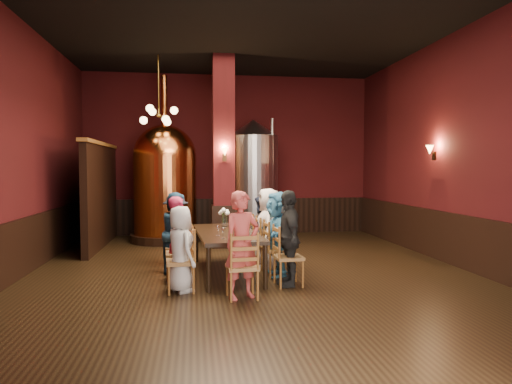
{
  "coord_description": "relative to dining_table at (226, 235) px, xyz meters",
  "views": [
    {
      "loc": [
        -1.01,
        -8.0,
        1.87
      ],
      "look_at": [
        0.12,
        0.2,
        1.44
      ],
      "focal_mm": 32.0,
      "sensor_mm": 36.0,
      "label": 1
    }
  ],
  "objects": [
    {
      "name": "room",
      "position": [
        0.44,
        0.02,
        1.56
      ],
      "size": [
        10.0,
        10.02,
        4.5
      ],
      "color": "black",
      "rests_on": "ground"
    },
    {
      "name": "wainscot_right",
      "position": [
        4.4,
        0.02,
        -0.19
      ],
      "size": [
        0.08,
        9.9,
        1.0
      ],
      "primitive_type": "cube",
      "color": "black",
      "rests_on": "ground"
    },
    {
      "name": "wainscot_back",
      "position": [
        0.44,
        4.98,
        -0.19
      ],
      "size": [
        7.9,
        0.08,
        1.0
      ],
      "primitive_type": "cube",
      "color": "black",
      "rests_on": "ground"
    },
    {
      "name": "wainscot_left",
      "position": [
        -3.52,
        0.02,
        -0.19
      ],
      "size": [
        0.08,
        9.9,
        1.0
      ],
      "primitive_type": "cube",
      "color": "black",
      "rests_on": "ground"
    },
    {
      "name": "column",
      "position": [
        0.14,
        2.82,
        1.56
      ],
      "size": [
        0.58,
        0.58,
        4.5
      ],
      "primitive_type": "cube",
      "color": "#420E11",
      "rests_on": "ground"
    },
    {
      "name": "partition",
      "position": [
        -2.76,
        3.22,
        0.51
      ],
      "size": [
        0.22,
        3.5,
        2.4
      ],
      "primitive_type": "cube",
      "color": "black",
      "rests_on": "ground"
    },
    {
      "name": "pendant_cluster",
      "position": [
        -1.36,
        2.92,
        2.41
      ],
      "size": [
        0.9,
        0.9,
        1.7
      ],
      "primitive_type": null,
      "color": "#A57226",
      "rests_on": "room"
    },
    {
      "name": "sconce_wall",
      "position": [
        4.34,
        0.82,
        1.51
      ],
      "size": [
        0.2,
        0.2,
        0.36
      ],
      "primitive_type": null,
      "rotation": [
        0.0,
        0.0,
        1.57
      ],
      "color": "black",
      "rests_on": "room"
    },
    {
      "name": "sconce_column",
      "position": [
        0.14,
        2.52,
        1.51
      ],
      "size": [
        0.2,
        0.2,
        0.36
      ],
      "primitive_type": null,
      "rotation": [
        0.0,
        0.0,
        3.14
      ],
      "color": "black",
      "rests_on": "column"
    },
    {
      "name": "dining_table",
      "position": [
        0.0,
        0.0,
        0.0
      ],
      "size": [
        1.17,
        2.47,
        0.75
      ],
      "rotation": [
        0.0,
        0.0,
        0.07
      ],
      "color": "black",
      "rests_on": "ground"
    },
    {
      "name": "chair_0",
      "position": [
        -0.77,
        -1.06,
        -0.23
      ],
      "size": [
        0.49,
        0.49,
        0.92
      ],
      "primitive_type": null,
      "rotation": [
        0.0,
        0.0,
        -1.5
      ],
      "color": "#976326",
      "rests_on": "ground"
    },
    {
      "name": "person_0",
      "position": [
        -0.77,
        -1.06,
        -0.04
      ],
      "size": [
        0.65,
        0.75,
        1.3
      ],
      "primitive_type": "imported",
      "rotation": [
        0.0,
        0.0,
        2.02
      ],
      "color": "beige",
      "rests_on": "ground"
    },
    {
      "name": "chair_1",
      "position": [
        -0.82,
        -0.39,
        -0.23
      ],
      "size": [
        0.49,
        0.49,
        0.92
      ],
      "primitive_type": null,
      "rotation": [
        0.0,
        0.0,
        -1.5
      ],
      "color": "#976326",
      "rests_on": "ground"
    },
    {
      "name": "person_1",
      "position": [
        -0.82,
        -0.39,
        0.01
      ],
      "size": [
        0.36,
        0.53,
        1.4
      ],
      "primitive_type": "imported",
      "rotation": [
        0.0,
        0.0,
        1.62
      ],
      "color": "#A71C40",
      "rests_on": "ground"
    },
    {
      "name": "chair_2",
      "position": [
        -0.87,
        0.27,
        -0.23
      ],
      "size": [
        0.49,
        0.49,
        0.92
      ],
      "primitive_type": null,
      "rotation": [
        0.0,
        0.0,
        -1.5
      ],
      "color": "#976326",
      "rests_on": "ground"
    },
    {
      "name": "person_2",
      "position": [
        -0.87,
        0.27,
        0.03
      ],
      "size": [
        0.49,
        0.76,
        1.44
      ],
      "primitive_type": "imported",
      "rotation": [
        0.0,
        0.0,
        1.35
      ],
      "color": "navy",
      "rests_on": "ground"
    },
    {
      "name": "chair_3",
      "position": [
        -0.92,
        0.93,
        -0.23
      ],
      "size": [
        0.49,
        0.49,
        0.92
      ],
      "primitive_type": null,
      "rotation": [
        0.0,
        0.0,
        -1.5
      ],
      "color": "#976326",
      "rests_on": "ground"
    },
    {
      "name": "person_3",
      "position": [
        -0.92,
        0.93,
        -0.0
      ],
      "size": [
        0.75,
        1.0,
        1.38
      ],
      "primitive_type": "imported",
      "rotation": [
        0.0,
        0.0,
        1.27
      ],
      "color": "black",
      "rests_on": "ground"
    },
    {
      "name": "chair_4",
      "position": [
        0.92,
        -0.93,
        -0.23
      ],
      "size": [
        0.49,
        0.49,
        0.92
      ],
      "primitive_type": null,
      "rotation": [
        0.0,
        0.0,
        1.64
      ],
      "color": "#976326",
      "rests_on": "ground"
    },
    {
      "name": "person_4",
      "position": [
        0.92,
        -0.93,
        0.07
      ],
      "size": [
        0.38,
        0.9,
        1.52
      ],
      "primitive_type": "imported",
      "rotation": [
        0.0,
        0.0,
        4.7
      ],
      "color": "black",
      "rests_on": "ground"
    },
    {
      "name": "chair_5",
      "position": [
        0.87,
        -0.27,
        -0.23
      ],
      "size": [
        0.49,
        0.49,
        0.92
      ],
      "primitive_type": null,
      "rotation": [
        0.0,
        0.0,
        1.64
      ],
      "color": "#976326",
      "rests_on": "ground"
    },
    {
      "name": "person_5",
      "position": [
        0.87,
        -0.27,
        0.05
      ],
      "size": [
        0.46,
        1.37,
        1.47
      ],
      "primitive_type": "imported",
      "rotation": [
        0.0,
        0.0,
        4.69
      ],
      "color": "teal",
      "rests_on": "ground"
    },
    {
      "name": "chair_6",
      "position": [
        0.82,
        0.39,
        -0.23
      ],
      "size": [
        0.49,
        0.49,
        0.92
      ],
      "primitive_type": null,
      "rotation": [
        0.0,
        0.0,
        1.64
      ],
      "color": "#976326",
      "rests_on": "ground"
    },
    {
      "name": "person_6",
      "position": [
        0.82,
        0.39,
        0.06
      ],
      "size": [
        0.58,
        0.79,
        1.49
      ],
      "primitive_type": "imported",
      "rotation": [
        0.0,
        0.0,
        4.56
      ],
      "color": "beige",
      "rests_on": "ground"
    },
    {
      "name": "chair_7",
      "position": [
        0.77,
        1.06,
        -0.23
      ],
      "size": [
        0.49,
        0.49,
        0.92
      ],
      "primitive_type": null,
      "rotation": [
        0.0,
        0.0,
        1.64
      ],
      "color": "#976326",
      "rests_on": "ground"
    },
    {
      "name": "person_7",
      "position": [
        0.77,
        1.06,
        -0.03
      ],
      "size": [
        0.47,
        0.7,
        1.32
      ],
      "primitive_type": "imported",
      "rotation": [
        0.0,
        0.0,
        4.45
      ],
      "color": "#191F32",
      "rests_on": "ground"
    },
    {
      "name": "chair_8",
      "position": [
        0.11,
        -1.55,
        -0.23
      ],
      "size": [
        0.49,
        0.49,
        0.92
      ],
      "primitive_type": null,
      "rotation": [
        0.0,
        0.0,
        3.22
      ],
      "color": "#976326",
      "rests_on": "ground"
    },
    {
      "name": "person_8",
      "position": [
        0.11,
        -1.55,
        0.09
      ],
      "size": [
        0.67,
        0.58,
        1.55
      ],
      "primitive_type": "imported",
      "rotation": [
        0.0,
        0.0,
        6.73
      ],
      "color": "#B33F3B",
      "rests_on": "ground"
    },
    {
      "name": "copper_kettle",
      "position": [
        -1.29,
        3.85,
        0.85
      ],
      "size": [
        1.78,
        1.78,
        4.21
      ],
      "rotation": [
        0.0,
        0.0,
        -0.0
      ],
      "color": "black",
      "rests_on": "ground"
    },
    {
      "name": "steel_vessel",
      "position": [
        1.03,
        4.19,
        0.9
      ],
      "size": [
        1.49,
        1.49,
        3.17
      ],
      "rotation": [
        0.0,
        0.0,
        -0.15
      ],
      "color": "#B2B2B7",
      "rests_on": "ground"
    },
    {
      "name": "rose_vase",
      "position": [
        0.01,
        0.69,
        0.3
      ],
      "size": [
        0.22,
        0.22,
        0.37
      ],
      "color": "white",
      "rests_on": "dining_table"
    },
    {
      "name": "wine_glass_0",
      "position": [
        -0.11,
        -0.76,
        0.15
      ],
      "size": [
        0.07,
        0.07,
        0.17
      ],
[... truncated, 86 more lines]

